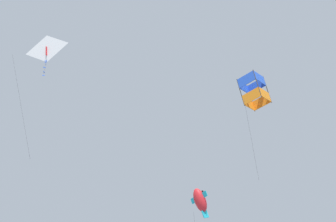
# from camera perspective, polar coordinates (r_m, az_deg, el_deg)

# --- Properties ---
(kite_delta_upper_right) EXTENTS (3.35, 3.16, 8.13)m
(kite_delta_upper_right) POSITION_cam_1_polar(r_m,az_deg,el_deg) (34.09, -14.08, 7.02)
(kite_delta_upper_right) COLOR white
(kite_box_far_centre) EXTENTS (2.41, 2.46, 8.08)m
(kite_box_far_centre) POSITION_cam_1_polar(r_m,az_deg,el_deg) (35.33, 10.11, 2.36)
(kite_box_far_centre) COLOR blue
(kite_fish_low_drifter) EXTENTS (1.80, 1.46, 6.14)m
(kite_fish_low_drifter) POSITION_cam_1_polar(r_m,az_deg,el_deg) (31.29, 3.81, -10.47)
(kite_fish_low_drifter) COLOR red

